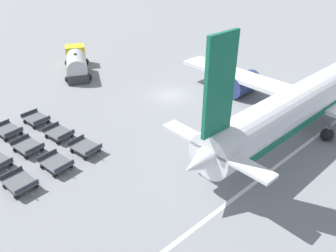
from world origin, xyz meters
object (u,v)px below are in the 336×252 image
at_px(baggage_dolly_row_mid_b_col_a, 36,119).
at_px(baggage_dolly_row_near_col_c, 20,183).
at_px(fuel_tanker_primary, 77,64).
at_px(baggage_dolly_row_mid_a_col_a, 8,130).
at_px(baggage_dolly_row_mid_b_col_c, 85,147).
at_px(baggage_dolly_row_mid_b_col_b, 59,133).
at_px(airplane, 319,93).
at_px(baggage_dolly_row_mid_a_col_c, 56,163).
at_px(baggage_dolly_row_mid_a_col_b, 28,146).

bearing_deg(baggage_dolly_row_mid_b_col_a, baggage_dolly_row_near_col_c, -30.35).
xyz_separation_m(fuel_tanker_primary, baggage_dolly_row_mid_a_col_a, (9.46, -12.65, -0.89)).
bearing_deg(baggage_dolly_row_mid_b_col_c, baggage_dolly_row_mid_a_col_a, -152.69).
bearing_deg(baggage_dolly_row_mid_b_col_b, baggage_dolly_row_mid_a_col_a, -138.47).
bearing_deg(airplane, fuel_tanker_primary, -158.14).
height_order(airplane, baggage_dolly_row_mid_a_col_c, airplane).
distance_m(airplane, baggage_dolly_row_mid_b_col_c, 22.67).
relative_size(baggage_dolly_row_mid_a_col_a, baggage_dolly_row_mid_b_col_b, 1.00).
distance_m(baggage_dolly_row_mid_a_col_c, baggage_dolly_row_mid_b_col_a, 8.38).
height_order(baggage_dolly_row_mid_b_col_a, baggage_dolly_row_mid_b_col_c, same).
bearing_deg(baggage_dolly_row_mid_b_col_c, baggage_dolly_row_near_col_c, -82.27).
bearing_deg(baggage_dolly_row_mid_b_col_a, baggage_dolly_row_mid_a_col_a, -82.98).
relative_size(airplane, fuel_tanker_primary, 4.10).
height_order(fuel_tanker_primary, baggage_dolly_row_mid_a_col_b, fuel_tanker_primary).
distance_m(baggage_dolly_row_mid_a_col_a, baggage_dolly_row_mid_a_col_b, 3.91).
xyz_separation_m(baggage_dolly_row_mid_b_col_a, baggage_dolly_row_mid_b_col_c, (7.73, 0.93, 0.00)).
relative_size(baggage_dolly_row_mid_b_col_a, baggage_dolly_row_mid_b_col_b, 0.99).
distance_m(baggage_dolly_row_mid_b_col_a, baggage_dolly_row_mid_b_col_c, 7.78).
distance_m(airplane, baggage_dolly_row_mid_b_col_b, 25.08).
xyz_separation_m(baggage_dolly_row_mid_a_col_c, baggage_dolly_row_mid_b_col_b, (-4.12, 2.32, 0.00)).
xyz_separation_m(baggage_dolly_row_mid_a_col_a, baggage_dolly_row_mid_a_col_b, (3.90, 0.27, 0.00)).
bearing_deg(fuel_tanker_primary, airplane, 21.86).
bearing_deg(fuel_tanker_primary, baggage_dolly_row_mid_b_col_b, -35.58).
bearing_deg(fuel_tanker_primary, baggage_dolly_row_mid_a_col_a, -53.21).
distance_m(baggage_dolly_row_near_col_c, baggage_dolly_row_mid_b_col_a, 9.89).
distance_m(baggage_dolly_row_mid_a_col_c, baggage_dolly_row_mid_b_col_c, 2.90).
xyz_separation_m(airplane, baggage_dolly_row_mid_a_col_c, (-10.22, -22.74, -2.42)).
relative_size(airplane, baggage_dolly_row_mid_b_col_b, 11.48).
bearing_deg(baggage_dolly_row_mid_b_col_b, baggage_dolly_row_mid_a_col_b, -85.68).
bearing_deg(baggage_dolly_row_mid_a_col_b, baggage_dolly_row_mid_a_col_c, 9.69).
bearing_deg(baggage_dolly_row_mid_a_col_c, fuel_tanker_primary, 145.84).
height_order(baggage_dolly_row_mid_a_col_a, baggage_dolly_row_mid_a_col_b, same).
distance_m(baggage_dolly_row_near_col_c, baggage_dolly_row_mid_a_col_c, 3.08).
bearing_deg(baggage_dolly_row_mid_b_col_c, baggage_dolly_row_mid_b_col_b, -171.51).
bearing_deg(baggage_dolly_row_mid_a_col_a, baggage_dolly_row_mid_a_col_c, 6.86).
xyz_separation_m(baggage_dolly_row_mid_a_col_b, baggage_dolly_row_mid_b_col_b, (-0.23, 2.98, 0.00)).
height_order(baggage_dolly_row_mid_a_col_a, baggage_dolly_row_mid_b_col_c, same).
xyz_separation_m(baggage_dolly_row_mid_a_col_b, baggage_dolly_row_mid_b_col_c, (3.47, 3.53, 0.00)).
xyz_separation_m(baggage_dolly_row_mid_a_col_a, baggage_dolly_row_mid_a_col_c, (7.80, 0.94, 0.00)).
distance_m(airplane, baggage_dolly_row_mid_a_col_a, 29.86).
relative_size(airplane, baggage_dolly_row_mid_a_col_b, 11.47).
relative_size(baggage_dolly_row_mid_a_col_b, baggage_dolly_row_mid_b_col_b, 1.00).
bearing_deg(baggage_dolly_row_mid_b_col_b, airplane, 54.91).
relative_size(baggage_dolly_row_mid_a_col_a, baggage_dolly_row_mid_b_col_a, 1.01).
bearing_deg(baggage_dolly_row_near_col_c, airplane, 69.12).
height_order(baggage_dolly_row_mid_a_col_c, baggage_dolly_row_mid_b_col_a, same).
distance_m(baggage_dolly_row_mid_a_col_b, baggage_dolly_row_mid_a_col_c, 3.96).
height_order(baggage_dolly_row_mid_a_col_a, baggage_dolly_row_mid_b_col_a, same).
xyz_separation_m(baggage_dolly_row_mid_a_col_b, baggage_dolly_row_mid_b_col_a, (-4.26, 2.60, 0.00)).
height_order(fuel_tanker_primary, baggage_dolly_row_mid_a_col_c, fuel_tanker_primary).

